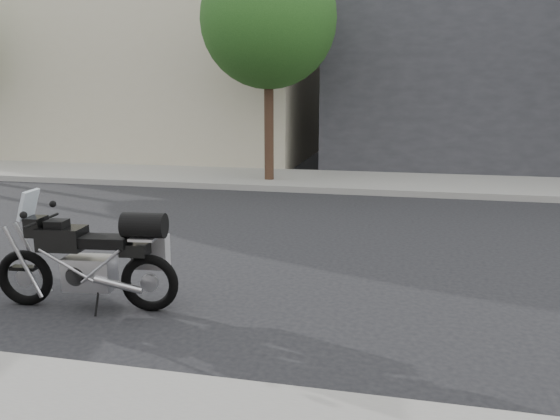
# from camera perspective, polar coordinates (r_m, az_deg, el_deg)

# --- Properties ---
(ground) EXTENTS (120.00, 120.00, 0.00)m
(ground) POSITION_cam_1_polar(r_m,az_deg,el_deg) (8.24, 2.50, -4.58)
(ground) COLOR black
(ground) RESTS_ON ground
(far_sidewalk) EXTENTS (44.00, 3.00, 0.15)m
(far_sidewalk) POSITION_cam_1_polar(r_m,az_deg,el_deg) (14.52, 7.04, 2.96)
(far_sidewalk) COLOR gray
(far_sidewalk) RESTS_ON ground
(far_building_cream) EXTENTS (14.00, 11.00, 8.00)m
(far_building_cream) POSITION_cam_1_polar(r_m,az_deg,el_deg) (23.72, -13.89, 15.75)
(far_building_cream) COLOR #B7AD92
(far_building_cream) RESTS_ON ground
(street_tree_mid) EXTENTS (3.40, 3.40, 5.70)m
(street_tree_mid) POSITION_cam_1_polar(r_m,az_deg,el_deg) (14.29, -1.21, 19.26)
(street_tree_mid) COLOR #3D281B
(street_tree_mid) RESTS_ON far_sidewalk
(motorcycle) EXTENTS (2.11, 0.82, 1.34)m
(motorcycle) POSITION_cam_1_polar(r_m,az_deg,el_deg) (6.38, -18.50, -4.80)
(motorcycle) COLOR black
(motorcycle) RESTS_ON ground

